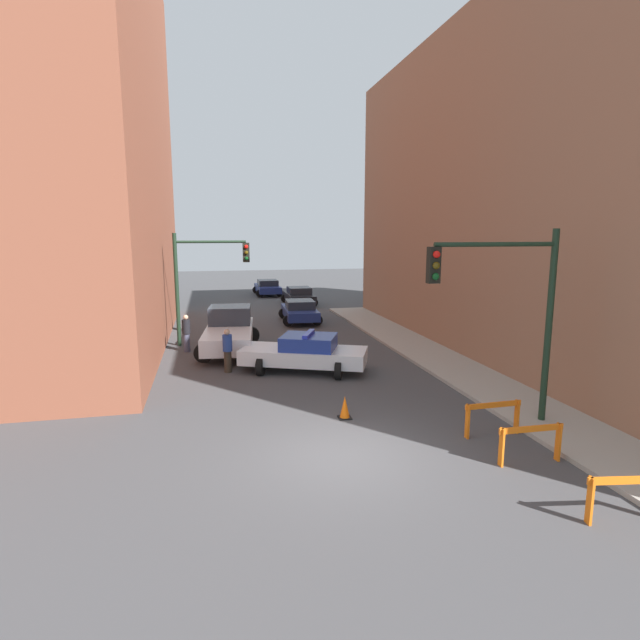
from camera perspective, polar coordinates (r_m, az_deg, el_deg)
ground_plane at (r=12.25m, az=2.63°, el=-15.24°), size 120.00×120.00×0.00m
sidewalk_right at (r=14.98m, az=26.67°, el=-11.27°), size 2.40×44.00×0.12m
building_right at (r=24.89m, az=29.32°, el=12.99°), size 12.00×28.00×14.14m
traffic_light_near at (r=13.89m, az=21.08°, el=2.33°), size 3.64×0.35×5.20m
traffic_light_far at (r=23.73m, az=-13.48°, el=5.29°), size 3.44×0.35×5.20m
police_car at (r=18.95m, az=-1.72°, el=-3.75°), size 5.05×3.54×1.52m
white_truck at (r=22.53m, az=-10.32°, el=-1.23°), size 3.00×5.58×1.90m
parked_car_near at (r=29.46m, az=-2.33°, el=1.08°), size 2.42×4.38×1.31m
parked_car_mid at (r=36.55m, az=-2.43°, el=2.81°), size 2.29×4.31×1.31m
parked_car_far at (r=42.40m, az=-6.01°, el=3.75°), size 2.33×4.33×1.31m
pedestrian_crossing at (r=19.10m, az=-10.52°, el=-3.39°), size 0.44×0.44×1.66m
pedestrian_corner at (r=22.78m, az=-15.03°, el=-1.41°), size 0.49×0.49×1.66m
barrier_front at (r=11.02m, az=31.87°, el=-16.28°), size 1.59×0.40×0.90m
barrier_mid at (r=12.58m, az=22.95°, el=-12.29°), size 1.60×0.19×0.90m
barrier_back at (r=13.85m, az=19.15°, el=-9.99°), size 1.60×0.20×0.90m
traffic_cone at (r=14.38m, az=2.85°, el=-9.96°), size 0.36×0.36×0.66m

